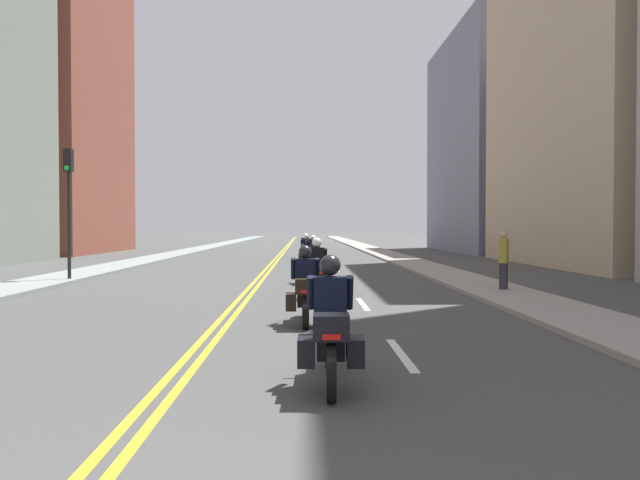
{
  "coord_description": "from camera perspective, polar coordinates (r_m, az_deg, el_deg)",
  "views": [
    {
      "loc": [
        1.62,
        -1.13,
        1.93
      ],
      "look_at": [
        2.13,
        18.05,
        1.52
      ],
      "focal_mm": 34.23,
      "sensor_mm": 36.0,
      "label": 1
    }
  ],
  "objects": [
    {
      "name": "ground_plane",
      "position": [
        49.2,
        -3.42,
        -1.02
      ],
      "size": [
        264.0,
        264.0,
        0.0
      ],
      "primitive_type": "plane",
      "color": "#434544"
    },
    {
      "name": "sidewalk_left",
      "position": [
        49.96,
        -11.76,
        -0.94
      ],
      "size": [
        2.13,
        144.0,
        0.12
      ],
      "primitive_type": "cube",
      "color": "gray",
      "rests_on": "ground"
    },
    {
      "name": "sidewalk_right",
      "position": [
        49.49,
        5.0,
        -0.94
      ],
      "size": [
        2.13,
        144.0,
        0.12
      ],
      "primitive_type": "cube",
      "color": "gray",
      "rests_on": "ground"
    },
    {
      "name": "centreline_yellow_inner",
      "position": [
        49.2,
        -3.56,
        -1.02
      ],
      "size": [
        0.12,
        132.0,
        0.01
      ],
      "primitive_type": "cube",
      "color": "yellow",
      "rests_on": "ground"
    },
    {
      "name": "centreline_yellow_outer",
      "position": [
        49.19,
        -3.28,
        -1.02
      ],
      "size": [
        0.12,
        132.0,
        0.01
      ],
      "primitive_type": "cube",
      "color": "yellow",
      "rests_on": "ground"
    },
    {
      "name": "lane_dashes_white",
      "position": [
        30.23,
        1.27,
        -2.42
      ],
      "size": [
        0.14,
        56.4,
        0.01
      ],
      "color": "silver",
      "rests_on": "ground"
    },
    {
      "name": "building_right_1",
      "position": [
        35.24,
        24.36,
        18.91
      ],
      "size": [
        6.21,
        15.87,
        25.4
      ],
      "color": "tan",
      "rests_on": "ground"
    },
    {
      "name": "building_left_2",
      "position": [
        51.52,
        -23.98,
        14.19
      ],
      "size": [
        8.72,
        14.51,
        27.16
      ],
      "color": "brown",
      "rests_on": "ground"
    },
    {
      "name": "building_right_2",
      "position": [
        51.24,
        17.42,
        8.59
      ],
      "size": [
        9.99,
        16.82,
        17.1
      ],
      "color": "slate",
      "rests_on": "ground"
    },
    {
      "name": "motorcycle_0",
      "position": [
        7.46,
        0.97,
        -8.57
      ],
      "size": [
        0.77,
        2.28,
        1.59
      ],
      "rotation": [
        0.0,
        0.0,
        -0.03
      ],
      "color": "black",
      "rests_on": "ground"
    },
    {
      "name": "motorcycle_1",
      "position": [
        12.14,
        -1.38,
        -4.86
      ],
      "size": [
        0.76,
        2.14,
        1.56
      ],
      "rotation": [
        0.0,
        0.0,
        0.01
      ],
      "color": "black",
      "rests_on": "ground"
    },
    {
      "name": "motorcycle_2",
      "position": [
        16.58,
        -0.29,
        -3.16
      ],
      "size": [
        0.77,
        2.14,
        1.64
      ],
      "rotation": [
        0.0,
        0.0,
        0.03
      ],
      "color": "black",
      "rests_on": "ground"
    },
    {
      "name": "motorcycle_3",
      "position": [
        20.91,
        -1.02,
        -2.28
      ],
      "size": [
        0.77,
        2.25,
        1.59
      ],
      "rotation": [
        0.0,
        0.0,
        -0.02
      ],
      "color": "black",
      "rests_on": "ground"
    },
    {
      "name": "motorcycle_4",
      "position": [
        25.42,
        -0.61,
        -1.64
      ],
      "size": [
        0.78,
        2.24,
        1.59
      ],
      "rotation": [
        0.0,
        0.0,
        0.06
      ],
      "color": "black",
      "rests_on": "ground"
    },
    {
      "name": "motorcycle_5",
      "position": [
        30.32,
        -1.28,
        -1.22
      ],
      "size": [
        0.77,
        2.17,
        1.58
      ],
      "rotation": [
        0.0,
        0.0,
        -0.01
      ],
      "color": "black",
      "rests_on": "ground"
    },
    {
      "name": "motorcycle_6",
      "position": [
        34.76,
        -1.33,
        -0.89
      ],
      "size": [
        0.77,
        2.18,
        1.58
      ],
      "rotation": [
        0.0,
        0.0,
        -0.01
      ],
      "color": "black",
      "rests_on": "ground"
    },
    {
      "name": "traffic_light_near",
      "position": [
        23.05,
        -22.45,
        4.31
      ],
      "size": [
        0.28,
        0.38,
        4.66
      ],
      "color": "black",
      "rests_on": "ground"
    },
    {
      "name": "pedestrian_0",
      "position": [
        18.53,
        16.8,
        -1.89
      ],
      "size": [
        0.37,
        0.5,
        1.81
      ],
      "rotation": [
        0.0,
        0.0,
        1.06
      ],
      "color": "#2A2934",
      "rests_on": "ground"
    }
  ]
}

